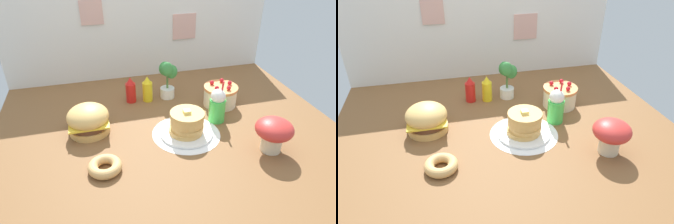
% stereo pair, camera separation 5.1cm
% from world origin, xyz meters
% --- Properties ---
extents(ground_plane, '(2.40, 2.04, 0.02)m').
position_xyz_m(ground_plane, '(0.00, 0.00, -0.01)').
color(ground_plane, brown).
extents(back_wall, '(2.40, 0.04, 0.81)m').
position_xyz_m(back_wall, '(0.00, 1.01, 0.41)').
color(back_wall, silver).
rests_on(back_wall, ground_plane).
extents(doily_mat, '(0.47, 0.47, 0.00)m').
position_xyz_m(doily_mat, '(0.10, -0.05, 0.00)').
color(doily_mat, white).
rests_on(doily_mat, ground_plane).
extents(burger, '(0.28, 0.28, 0.20)m').
position_xyz_m(burger, '(-0.54, 0.16, 0.10)').
color(burger, '#DBA859').
rests_on(burger, ground_plane).
extents(pancake_stack, '(0.36, 0.36, 0.19)m').
position_xyz_m(pancake_stack, '(0.10, -0.05, 0.08)').
color(pancake_stack, white).
rests_on(pancake_stack, doily_mat).
extents(layer_cake, '(0.27, 0.27, 0.19)m').
position_xyz_m(layer_cake, '(0.49, 0.28, 0.08)').
color(layer_cake, beige).
rests_on(layer_cake, ground_plane).
extents(ketchup_bottle, '(0.08, 0.08, 0.21)m').
position_xyz_m(ketchup_bottle, '(-0.19, 0.51, 0.10)').
color(ketchup_bottle, red).
rests_on(ketchup_bottle, ground_plane).
extents(mustard_bottle, '(0.08, 0.08, 0.21)m').
position_xyz_m(mustard_bottle, '(-0.06, 0.50, 0.10)').
color(mustard_bottle, yellow).
rests_on(mustard_bottle, ground_plane).
extents(cream_soda_cup, '(0.12, 0.12, 0.32)m').
position_xyz_m(cream_soda_cup, '(0.37, 0.06, 0.13)').
color(cream_soda_cup, green).
rests_on(cream_soda_cup, ground_plane).
extents(donut_pink_glaze, '(0.20, 0.20, 0.06)m').
position_xyz_m(donut_pink_glaze, '(-0.47, -0.28, 0.03)').
color(donut_pink_glaze, tan).
rests_on(donut_pink_glaze, ground_plane).
extents(potted_plant, '(0.15, 0.13, 0.33)m').
position_xyz_m(potted_plant, '(0.12, 0.51, 0.17)').
color(potted_plant, white).
rests_on(potted_plant, ground_plane).
extents(mushroom_stool, '(0.23, 0.23, 0.22)m').
position_xyz_m(mushroom_stool, '(0.56, -0.35, 0.14)').
color(mushroom_stool, beige).
rests_on(mushroom_stool, ground_plane).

